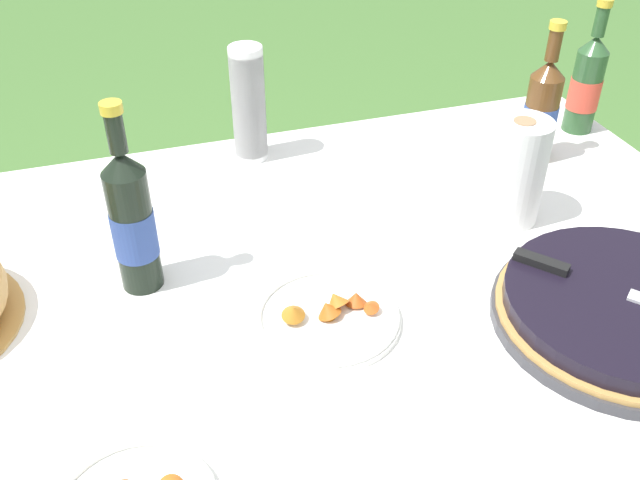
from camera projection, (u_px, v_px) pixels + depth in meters
name	position (u px, v px, depth m)	size (l,w,h in m)	color
garden_table	(304.00, 320.00, 1.25)	(1.71, 1.14, 0.76)	brown
tablecloth	(304.00, 297.00, 1.21)	(1.72, 1.15, 0.10)	white
berry_tart	(623.00, 310.00, 1.13)	(0.41, 0.41, 0.06)	#38383D
serving_knife	(610.00, 287.00, 1.12)	(0.26, 0.30, 0.01)	silver
cup_stack	(249.00, 105.00, 1.51)	(0.07, 0.07, 0.25)	white
cider_bottle_green	(586.00, 84.00, 1.62)	(0.07, 0.07, 0.31)	#2D562D
cider_bottle_amber	(541.00, 111.00, 1.51)	(0.07, 0.07, 0.31)	brown
juice_bottle_red	(132.00, 221.00, 1.15)	(0.07, 0.07, 0.34)	black
snack_plate_near	(329.00, 316.00, 1.14)	(0.23, 0.23, 0.05)	white
paper_towel_roll	(516.00, 171.00, 1.33)	(0.11, 0.11, 0.21)	white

